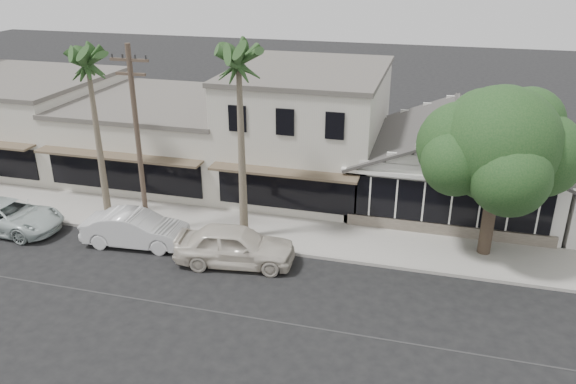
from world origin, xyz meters
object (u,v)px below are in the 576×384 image
(car_2, at_px, (9,216))
(utility_pole, at_px, (138,139))
(car_0, at_px, (235,245))
(car_1, at_px, (136,229))
(shade_tree, at_px, (498,147))

(car_2, bearing_deg, utility_pole, -75.96)
(car_0, xyz_separation_m, car_2, (-11.71, 0.18, -0.14))
(utility_pole, xyz_separation_m, car_2, (-6.63, -1.41, -4.05))
(utility_pole, distance_m, car_1, 4.15)
(car_0, relative_size, car_1, 1.06)
(utility_pole, height_order, shade_tree, utility_pole)
(utility_pole, bearing_deg, car_2, -167.97)
(car_1, bearing_deg, car_2, 87.23)
(car_1, xyz_separation_m, car_2, (-6.71, -0.24, -0.06))
(utility_pole, height_order, car_0, utility_pole)
(car_1, distance_m, car_2, 6.72)
(car_2, height_order, shade_tree, shade_tree)
(utility_pole, relative_size, car_2, 1.69)
(car_0, height_order, shade_tree, shade_tree)
(car_0, height_order, car_1, car_0)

